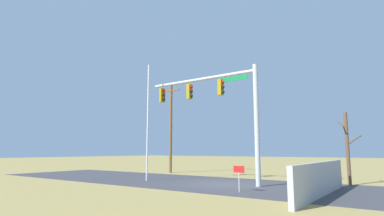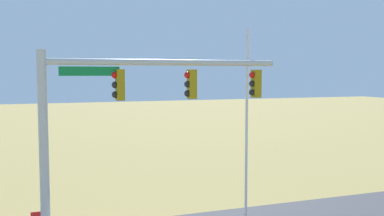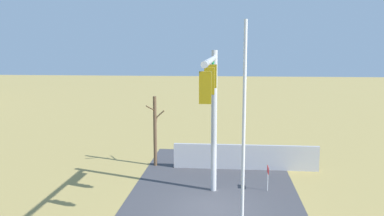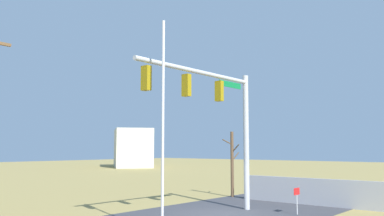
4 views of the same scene
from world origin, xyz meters
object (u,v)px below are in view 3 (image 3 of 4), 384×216
flagpole (243,152)px  bare_tree (155,130)px  open_sign (268,173)px  signal_mast (212,97)px

flagpole → bare_tree: 12.22m
flagpole → open_sign: bearing=-11.5°
signal_mast → flagpole: (-4.92, -1.12, -1.02)m
flagpole → open_sign: (7.40, -1.51, -2.95)m
flagpole → open_sign: flagpole is taller
flagpole → open_sign: size_ratio=6.32×
bare_tree → open_sign: bearing=-121.2°
signal_mast → flagpole: bearing=-167.1°
open_sign → flagpole: bearing=168.5°
flagpole → bare_tree: size_ratio=1.87×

